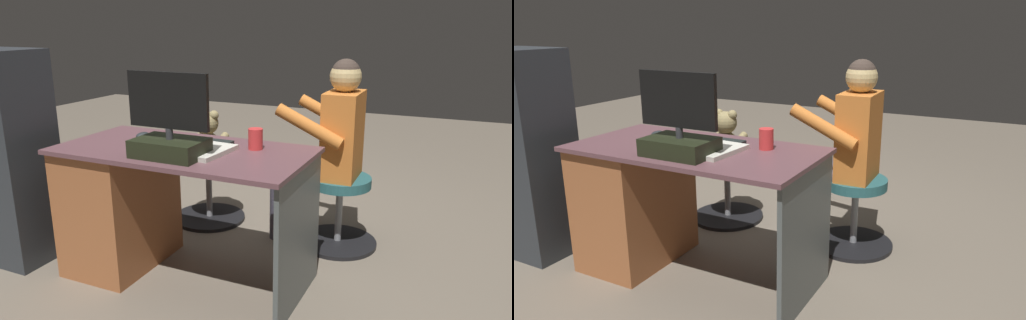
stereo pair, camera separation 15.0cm
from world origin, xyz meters
TOP-DOWN VIEW (x-y plane):
  - ground_plane at (0.00, 0.00)m, footprint 10.00×10.00m
  - desk at (0.35, 0.39)m, footprint 1.33×0.66m
  - monitor at (-0.03, 0.55)m, footprint 0.44×0.23m
  - keyboard at (0.01, 0.27)m, footprint 0.42×0.14m
  - computer_mouse at (0.33, 0.30)m, footprint 0.06×0.10m
  - cup at (-0.35, 0.25)m, footprint 0.08×0.08m
  - tv_remote at (0.18, 0.44)m, footprint 0.12×0.15m
  - notebook_binder at (-0.15, 0.43)m, footprint 0.24×0.32m
  - office_chair_teddy at (0.29, -0.37)m, footprint 0.51×0.51m
  - teddy_bear at (0.29, -0.38)m, footprint 0.24×0.24m
  - visitor_chair at (-0.66, -0.35)m, footprint 0.49×0.49m
  - person at (-0.57, -0.35)m, footprint 0.54×0.48m
  - equipment_rack at (1.06, 0.59)m, footprint 0.44×0.36m

SIDE VIEW (x-z plane):
  - ground_plane at x=0.00m, z-range 0.00..0.00m
  - office_chair_teddy at x=0.29m, z-range 0.02..0.47m
  - visitor_chair at x=-0.66m, z-range 0.02..0.48m
  - desk at x=0.35m, z-range 0.02..0.76m
  - teddy_bear at x=0.29m, z-range 0.44..0.78m
  - equipment_rack at x=1.06m, z-range 0.00..1.23m
  - person at x=-0.57m, z-range 0.10..1.27m
  - tv_remote at x=0.18m, z-range 0.74..0.76m
  - keyboard at x=0.01m, z-range 0.74..0.76m
  - notebook_binder at x=-0.15m, z-range 0.74..0.76m
  - computer_mouse at x=0.33m, z-range 0.74..0.78m
  - cup at x=-0.35m, z-range 0.74..0.85m
  - monitor at x=-0.03m, z-range 0.65..1.06m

